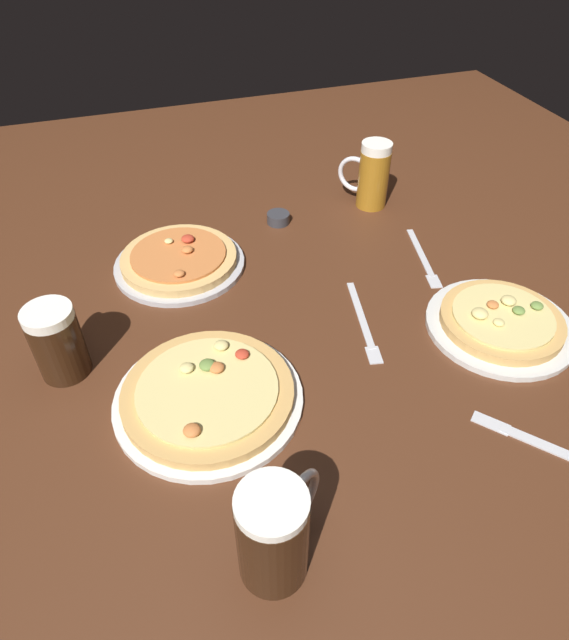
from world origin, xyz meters
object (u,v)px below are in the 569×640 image
(beer_mug_amber, at_px, (372,175))
(fork_left, at_px, (423,258))
(pizza_plate_far, at_px, (179,260))
(pizza_plate_side, at_px, (208,395))
(ramekin_sauce, at_px, (278,218))
(knife_right, at_px, (542,444))
(fork_spare, at_px, (363,322))
(beer_mug_pale, at_px, (58,341))
(pizza_plate_near, at_px, (501,322))
(beer_mug_dark, at_px, (275,533))

(beer_mug_amber, height_order, fork_left, beer_mug_amber)
(pizza_plate_far, bearing_deg, fork_left, -15.31)
(pizza_plate_side, distance_m, beer_mug_amber, 0.74)
(beer_mug_amber, xyz_separation_m, ramekin_sauce, (-0.25, -0.01, -0.07))
(knife_right, distance_m, fork_spare, 0.38)
(fork_left, height_order, fork_spare, same)
(pizza_plate_side, xyz_separation_m, beer_mug_amber, (0.53, 0.51, 0.06))
(beer_mug_pale, height_order, ramekin_sauce, beer_mug_pale)
(pizza_plate_far, relative_size, ramekin_sauce, 5.15)
(pizza_plate_near, xyz_separation_m, pizza_plate_far, (-0.55, 0.39, 0.00))
(pizza_plate_far, height_order, fork_left, pizza_plate_far)
(pizza_plate_near, height_order, fork_spare, pizza_plate_near)
(beer_mug_dark, height_order, beer_mug_pale, beer_mug_dark)
(beer_mug_amber, bearing_deg, fork_spare, -116.03)
(pizza_plate_side, bearing_deg, beer_mug_dark, -85.39)
(pizza_plate_far, height_order, beer_mug_dark, beer_mug_dark)
(pizza_plate_side, distance_m, beer_mug_pale, 0.28)
(beer_mug_dark, bearing_deg, beer_mug_amber, 57.93)
(pizza_plate_side, bearing_deg, pizza_plate_far, 86.76)
(beer_mug_pale, height_order, knife_right, beer_mug_pale)
(beer_mug_dark, relative_size, fork_left, 0.73)
(beer_mug_amber, distance_m, fork_left, 0.27)
(ramekin_sauce, xyz_separation_m, fork_left, (0.26, -0.25, -0.01))
(pizza_plate_side, bearing_deg, fork_spare, 16.86)
(beer_mug_pale, distance_m, fork_spare, 0.56)
(pizza_plate_near, bearing_deg, fork_spare, 158.45)
(pizza_plate_side, height_order, beer_mug_amber, beer_mug_amber)
(beer_mug_dark, distance_m, fork_spare, 0.50)
(pizza_plate_near, xyz_separation_m, ramekin_sauce, (-0.29, 0.50, -0.00))
(pizza_plate_side, height_order, beer_mug_dark, beer_mug_dark)
(pizza_plate_far, distance_m, fork_left, 0.54)
(knife_right, bearing_deg, fork_left, 82.23)
(pizza_plate_near, relative_size, pizza_plate_side, 0.88)
(pizza_plate_far, relative_size, fork_spare, 1.20)
(pizza_plate_near, bearing_deg, beer_mug_amber, 94.64)
(beer_mug_dark, bearing_deg, fork_left, 46.48)
(knife_right, bearing_deg, ramekin_sauce, 104.43)
(ramekin_sauce, distance_m, fork_spare, 0.40)
(beer_mug_amber, distance_m, fork_spare, 0.47)
(pizza_plate_far, xyz_separation_m, fork_spare, (0.31, -0.30, -0.01))
(pizza_plate_near, distance_m, beer_mug_pale, 0.81)
(beer_mug_amber, distance_m, knife_right, 0.77)
(pizza_plate_far, relative_size, beer_mug_dark, 1.75)
(pizza_plate_side, bearing_deg, beer_mug_amber, 44.03)
(beer_mug_pale, distance_m, knife_right, 0.81)
(beer_mug_amber, xyz_separation_m, knife_right, (-0.05, -0.76, -0.08))
(fork_left, bearing_deg, pizza_plate_side, -155.08)
(beer_mug_amber, relative_size, fork_spare, 0.70)
(beer_mug_dark, xyz_separation_m, knife_right, (0.45, 0.05, -0.08))
(fork_spare, bearing_deg, ramekin_sauce, 96.44)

